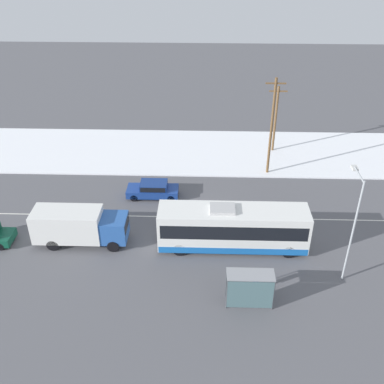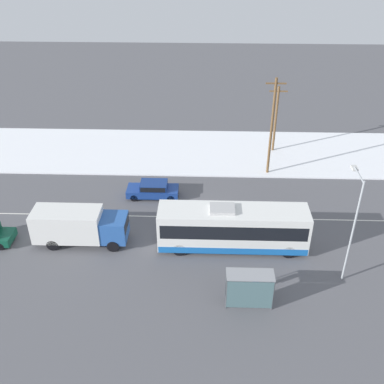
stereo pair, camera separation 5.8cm
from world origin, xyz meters
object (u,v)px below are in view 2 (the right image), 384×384
(streetlamp, at_px, (353,217))
(utility_pole_roadside, at_px, (272,126))
(city_bus, at_px, (233,228))
(pedestrian_at_stop, at_px, (256,278))
(box_truck, at_px, (78,225))
(bus_shelter, at_px, (250,286))
(sedan_car, at_px, (153,189))
(utility_pole_snowlot, at_px, (276,118))

(streetlamp, distance_m, utility_pole_roadside, 14.78)
(city_bus, height_order, pedestrian_at_stop, city_bus)
(city_bus, distance_m, pedestrian_at_stop, 4.82)
(box_truck, height_order, bus_shelter, box_truck)
(sedan_car, bearing_deg, streetlamp, 145.29)
(bus_shelter, xyz_separation_m, streetlamp, (6.61, 3.12, 3.18))
(pedestrian_at_stop, distance_m, bus_shelter, 1.67)
(box_truck, distance_m, streetlamp, 19.47)
(utility_pole_roadside, bearing_deg, utility_pole_snowlot, 77.38)
(sedan_car, distance_m, utility_pole_snowlot, 15.32)
(pedestrian_at_stop, relative_size, utility_pole_snowlot, 0.24)
(box_truck, relative_size, streetlamp, 0.90)
(box_truck, xyz_separation_m, utility_pole_snowlot, (16.52, 16.18, 2.14))
(city_bus, height_order, bus_shelter, city_bus)
(streetlamp, bearing_deg, sedan_car, 145.29)
(city_bus, height_order, box_truck, city_bus)
(city_bus, relative_size, box_truck, 1.57)
(city_bus, distance_m, box_truck, 11.52)
(utility_pole_snowlot, bearing_deg, bus_shelter, -100.61)
(sedan_car, relative_size, pedestrian_at_stop, 2.64)
(sedan_car, distance_m, pedestrian_at_stop, 13.95)
(streetlamp, distance_m, utility_pole_snowlot, 19.43)
(sedan_car, xyz_separation_m, utility_pole_snowlot, (11.65, 9.50, 2.92))
(bus_shelter, distance_m, utility_pole_snowlot, 22.85)
(bus_shelter, height_order, streetlamp, streetlamp)
(city_bus, relative_size, streetlamp, 1.41)
(pedestrian_at_stop, relative_size, utility_pole_roadside, 0.18)
(bus_shelter, xyz_separation_m, utility_pole_snowlot, (4.19, 22.37, 2.02))
(sedan_car, xyz_separation_m, utility_pole_roadside, (10.56, 4.62, 4.11))
(utility_pole_snowlot, bearing_deg, box_truck, -135.60)
(sedan_car, relative_size, streetlamp, 0.58)
(box_truck, height_order, utility_pole_snowlot, utility_pole_snowlot)
(box_truck, xyz_separation_m, bus_shelter, (12.33, -6.19, 0.11))
(sedan_car, xyz_separation_m, bus_shelter, (7.46, -12.87, 0.90))
(city_bus, xyz_separation_m, streetlamp, (7.42, -2.91, 3.15))
(bus_shelter, xyz_separation_m, utility_pole_roadside, (3.10, 17.49, 3.21))
(city_bus, bearing_deg, utility_pole_snowlot, 72.96)
(pedestrian_at_stop, bearing_deg, utility_pole_roadside, 80.92)
(bus_shelter, relative_size, utility_pole_snowlot, 0.42)
(city_bus, distance_m, bus_shelter, 6.09)
(city_bus, distance_m, streetlamp, 8.57)
(city_bus, distance_m, utility_pole_roadside, 12.52)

